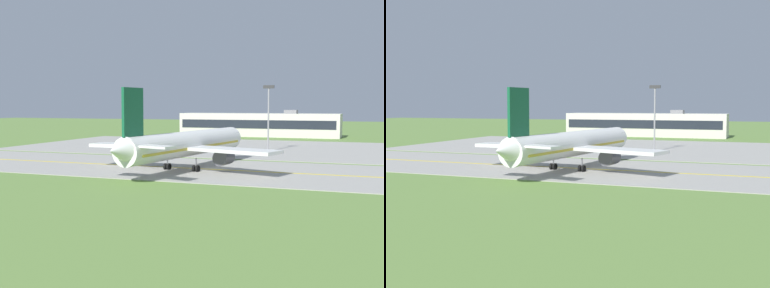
% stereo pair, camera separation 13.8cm
% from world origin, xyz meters
% --- Properties ---
extents(ground_plane, '(500.00, 500.00, 0.00)m').
position_xyz_m(ground_plane, '(0.00, 0.00, 0.00)').
color(ground_plane, olive).
extents(taxiway_strip, '(240.00, 28.00, 0.10)m').
position_xyz_m(taxiway_strip, '(0.00, 0.00, 0.05)').
color(taxiway_strip, '#9E9B93').
rests_on(taxiway_strip, ground).
extents(apron_pad, '(140.00, 52.00, 0.10)m').
position_xyz_m(apron_pad, '(10.00, 42.00, 0.05)').
color(apron_pad, '#9E9B93').
rests_on(apron_pad, ground).
extents(taxiway_centreline, '(220.00, 0.60, 0.01)m').
position_xyz_m(taxiway_centreline, '(0.00, 0.00, 0.11)').
color(taxiway_centreline, yellow).
rests_on(taxiway_centreline, taxiway_strip).
extents(airplane_lead, '(32.21, 39.61, 12.70)m').
position_xyz_m(airplane_lead, '(-3.86, -1.57, 4.13)').
color(airplane_lead, white).
rests_on(airplane_lead, ground).
extents(service_truck_baggage, '(4.43, 6.30, 2.65)m').
position_xyz_m(service_truck_baggage, '(-20.15, 26.26, 1.53)').
color(service_truck_baggage, red).
rests_on(service_truck_baggage, ground).
extents(terminal_building, '(52.49, 11.57, 8.75)m').
position_xyz_m(terminal_building, '(-12.02, 87.10, 3.79)').
color(terminal_building, beige).
rests_on(terminal_building, ground).
extents(apron_light_mast, '(2.40, 0.50, 14.70)m').
position_xyz_m(apron_light_mast, '(2.16, 33.15, 9.33)').
color(apron_light_mast, gray).
rests_on(apron_light_mast, ground).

